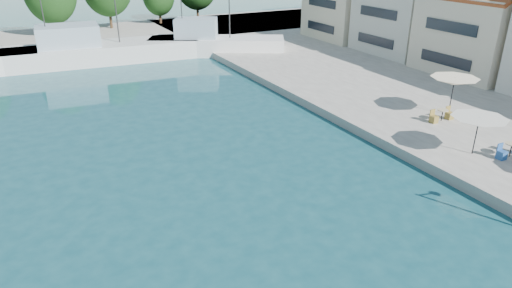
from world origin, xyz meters
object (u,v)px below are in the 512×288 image
trawler_03 (96,51)px  trawler_04 (213,44)px  umbrella_white (479,122)px  umbrella_cream (454,81)px

trawler_03 → trawler_04: size_ratio=1.35×
trawler_03 → trawler_04: bearing=-6.7°
umbrella_white → umbrella_cream: bearing=52.3°
trawler_04 → trawler_03: bearing=-162.6°
trawler_04 → umbrella_cream: size_ratio=4.63×
trawler_04 → umbrella_white: bearing=-57.4°
umbrella_cream → trawler_03: bearing=121.9°
umbrella_cream → trawler_04: bearing=102.9°
umbrella_white → trawler_04: bearing=93.9°
umbrella_white → umbrella_cream: (3.82, 4.94, 0.43)m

